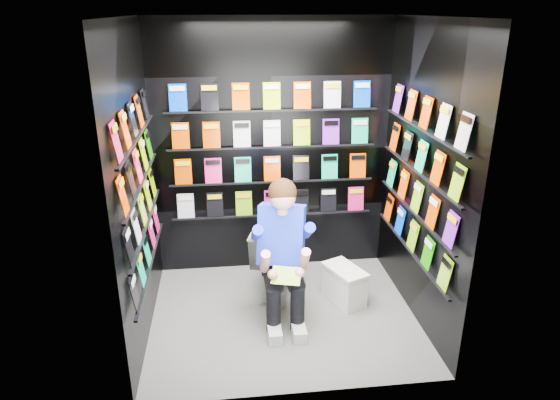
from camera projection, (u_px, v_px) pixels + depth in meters
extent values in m
plane|color=#5B5B59|center=(284.00, 315.00, 4.61)|extent=(2.40, 2.40, 0.00)
plane|color=white|center=(284.00, 16.00, 3.68)|extent=(2.40, 2.40, 0.00)
cube|color=black|center=(272.00, 151.00, 5.07)|extent=(2.40, 0.04, 2.60)
cube|color=black|center=(303.00, 233.00, 3.22)|extent=(2.40, 0.04, 2.60)
cube|color=black|center=(136.00, 189.00, 4.01)|extent=(0.04, 2.00, 2.60)
cube|color=black|center=(423.00, 177.00, 4.28)|extent=(0.04, 2.00, 2.60)
imported|color=white|center=(277.00, 258.00, 4.90)|extent=(0.61, 0.84, 0.73)
cube|color=white|center=(344.00, 286.00, 4.80)|extent=(0.38, 0.48, 0.32)
cube|color=white|center=(345.00, 270.00, 4.74)|extent=(0.41, 0.51, 0.03)
cube|color=#1F991F|center=(286.00, 276.00, 4.14)|extent=(0.27, 0.20, 0.10)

